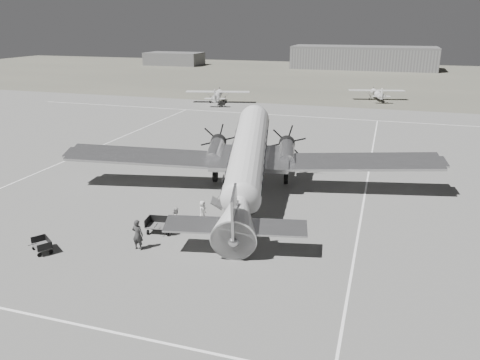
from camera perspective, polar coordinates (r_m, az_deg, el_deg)
name	(u,v)px	position (r m, az deg, el deg)	size (l,w,h in m)	color
ground	(193,214)	(35.03, -5.79, -4.18)	(260.00, 260.00, 0.00)	slate
taxi_line_near	(77,324)	(24.39, -19.22, -16.29)	(60.00, 0.15, 0.01)	white
taxi_line_right	(358,235)	(32.56, 14.19, -6.52)	(0.15, 80.00, 0.01)	white
taxi_line_left	(71,159)	(52.05, -19.92, 2.48)	(0.15, 60.00, 0.01)	white
taxi_line_horizon	(295,116)	(72.06, 6.78, 7.76)	(90.00, 0.15, 0.01)	white
grass_infield	(336,77)	(125.98, 11.65, 12.19)	(260.00, 90.00, 0.01)	#5F5E50
hangar_main	(363,58)	(150.14, 14.77, 14.23)	(42.00, 14.00, 6.60)	slate
shed_secondary	(174,59)	(160.17, -8.02, 14.43)	(18.00, 10.00, 4.00)	#555555
dc3_airliner	(248,162)	(37.00, 0.93, 2.19)	(31.96, 22.18, 6.09)	#B8B9BB
light_plane_left	(218,97)	(83.06, -2.75, 10.13)	(11.24, 9.12, 2.33)	silver
light_plane_right	(377,95)	(89.62, 16.34, 9.96)	(10.01, 8.12, 2.08)	silver
baggage_cart_near	(160,225)	(32.21, -9.78, -5.48)	(1.85, 1.30, 1.04)	#555555
baggage_cart_far	(42,246)	(31.71, -23.00, -7.38)	(1.52, 1.07, 0.86)	#555555
ground_crew	(138,235)	(30.00, -12.37, -6.52)	(0.73, 0.48, 2.01)	#2E2E2E
ramp_agent	(177,218)	(32.56, -7.72, -4.60)	(0.75, 0.59, 1.55)	#AAAAA8
passenger	(202,211)	(33.63, -4.60, -3.75)	(0.74, 0.48, 1.50)	silver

